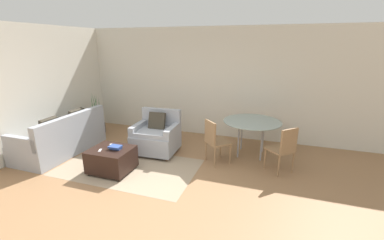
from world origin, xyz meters
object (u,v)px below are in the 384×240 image
object	(u,v)px
armchair	(156,136)
tv_remote_primary	(111,145)
dining_chair_near_right	(284,147)
potted_plant	(97,125)
dining_chair_near_left	(214,139)
book_stack	(115,147)
couch	(63,139)
tv_remote_secondary	(100,150)
dining_table	(252,125)
ottoman	(112,159)

from	to	relation	value
armchair	tv_remote_primary	bearing A→B (deg)	-117.33
armchair	dining_chair_near_right	world-z (taller)	armchair
potted_plant	dining_chair_near_left	size ratio (longest dim) A/B	1.25
book_stack	potted_plant	bearing A→B (deg)	135.98
potted_plant	dining_chair_near_left	world-z (taller)	potted_plant
potted_plant	book_stack	bearing A→B (deg)	-44.02
couch	tv_remote_secondary	xyz separation A→B (m)	(1.44, -0.55, 0.16)
dining_table	tv_remote_secondary	bearing A→B (deg)	-145.22
tv_remote_secondary	dining_chair_near_left	xyz separation A→B (m)	(1.88, 1.11, 0.05)
tv_remote_primary	dining_table	xyz separation A→B (m)	(2.50, 1.49, 0.23)
ottoman	potted_plant	world-z (taller)	potted_plant
ottoman	dining_chair_near_left	world-z (taller)	dining_chair_near_left
couch	dining_chair_near_left	bearing A→B (deg)	9.51
ottoman	book_stack	size ratio (longest dim) A/B	3.37
ottoman	potted_plant	distance (m)	2.48
potted_plant	dining_table	world-z (taller)	potted_plant
book_stack	dining_chair_near_right	world-z (taller)	dining_chair_near_right
armchair	tv_remote_secondary	xyz separation A→B (m)	(-0.53, -1.23, 0.09)
armchair	tv_remote_primary	xyz separation A→B (m)	(-0.50, -0.96, 0.09)
couch	ottoman	world-z (taller)	couch
book_stack	dining_table	world-z (taller)	dining_table
ottoman	tv_remote_primary	distance (m)	0.28
book_stack	tv_remote_secondary	distance (m)	0.28
couch	book_stack	size ratio (longest dim) A/B	8.61
tv_remote_primary	tv_remote_secondary	xyz separation A→B (m)	(-0.04, -0.28, 0.00)
book_stack	dining_chair_near_right	distance (m)	3.11
armchair	book_stack	distance (m)	1.13
dining_chair_near_right	armchair	bearing A→B (deg)	177.28
dining_chair_near_left	ottoman	bearing A→B (deg)	-150.72
ottoman	dining_chair_near_left	distance (m)	2.02
tv_remote_primary	dining_chair_near_left	size ratio (longest dim) A/B	0.16
dining_chair_near_right	couch	bearing A→B (deg)	-173.15
dining_table	potted_plant	bearing A→B (deg)	177.96
book_stack	tv_remote_secondary	bearing A→B (deg)	-146.48
tv_remote_secondary	dining_table	size ratio (longest dim) A/B	0.11
couch	book_stack	bearing A→B (deg)	-13.46
dining_chair_near_right	potted_plant	bearing A→B (deg)	170.47
tv_remote_secondary	potted_plant	xyz separation A→B (m)	(-1.59, 1.91, -0.24)
armchair	ottoman	bearing A→B (deg)	-109.74
couch	tv_remote_primary	bearing A→B (deg)	-10.58
ottoman	potted_plant	bearing A→B (deg)	134.13
tv_remote_primary	tv_remote_secondary	distance (m)	0.28
dining_chair_near_left	dining_chair_near_right	distance (m)	1.31
tv_remote_primary	dining_table	bearing A→B (deg)	30.77
book_stack	couch	bearing A→B (deg)	166.54
book_stack	ottoman	bearing A→B (deg)	-165.90
armchair	dining_table	world-z (taller)	armchair
couch	tv_remote_primary	distance (m)	1.51
armchair	potted_plant	world-z (taller)	potted_plant
ottoman	tv_remote_secondary	size ratio (longest dim) A/B	5.49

